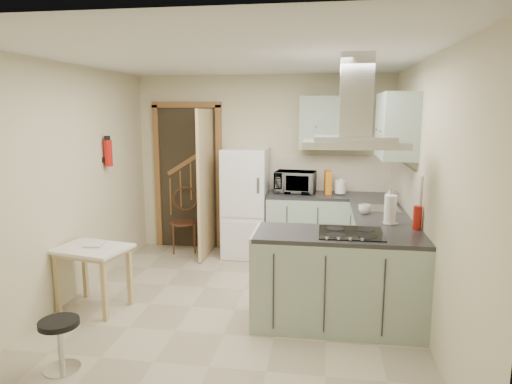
% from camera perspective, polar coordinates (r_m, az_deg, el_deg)
% --- Properties ---
extents(floor, '(4.20, 4.20, 0.00)m').
position_cam_1_polar(floor, '(4.83, -2.63, -14.46)').
color(floor, tan).
rests_on(floor, ground).
extents(ceiling, '(4.20, 4.20, 0.00)m').
position_cam_1_polar(ceiling, '(4.42, -2.90, 16.48)').
color(ceiling, silver).
rests_on(ceiling, back_wall).
extents(back_wall, '(3.60, 0.00, 3.60)m').
position_cam_1_polar(back_wall, '(6.51, 0.87, 3.45)').
color(back_wall, beige).
rests_on(back_wall, floor).
extents(left_wall, '(0.00, 4.20, 4.20)m').
position_cam_1_polar(left_wall, '(5.12, -22.91, 0.80)').
color(left_wall, beige).
rests_on(left_wall, floor).
extents(right_wall, '(0.00, 4.20, 4.20)m').
position_cam_1_polar(right_wall, '(4.47, 20.48, -0.31)').
color(right_wall, beige).
rests_on(right_wall, floor).
extents(doorway, '(1.10, 0.12, 2.10)m').
position_cam_1_polar(doorway, '(6.74, -8.48, 1.85)').
color(doorway, brown).
rests_on(doorway, floor).
extents(fridge, '(0.60, 0.60, 1.50)m').
position_cam_1_polar(fridge, '(6.33, -1.30, -1.34)').
color(fridge, white).
rests_on(fridge, floor).
extents(counter_back, '(1.08, 0.60, 0.90)m').
position_cam_1_polar(counter_back, '(6.31, 6.45, -4.24)').
color(counter_back, '#9EB2A0').
rests_on(counter_back, floor).
extents(counter_right, '(0.60, 1.95, 0.90)m').
position_cam_1_polar(counter_right, '(5.69, 14.71, -6.12)').
color(counter_right, '#9EB2A0').
rests_on(counter_right, floor).
extents(splashback, '(1.68, 0.02, 0.50)m').
position_cam_1_polar(splashback, '(6.45, 9.34, 2.36)').
color(splashback, beige).
rests_on(splashback, counter_back).
extents(wall_cabinet_back, '(0.85, 0.35, 0.70)m').
position_cam_1_polar(wall_cabinet_back, '(6.23, 9.45, 8.54)').
color(wall_cabinet_back, '#9EB2A0').
rests_on(wall_cabinet_back, back_wall).
extents(wall_cabinet_right, '(0.35, 0.90, 0.70)m').
position_cam_1_polar(wall_cabinet_right, '(5.22, 17.10, 7.94)').
color(wall_cabinet_right, '#9EB2A0').
rests_on(wall_cabinet_right, right_wall).
extents(peninsula, '(1.55, 0.65, 0.90)m').
position_cam_1_polar(peninsula, '(4.42, 10.25, -10.73)').
color(peninsula, '#9EB2A0').
rests_on(peninsula, floor).
extents(hob, '(0.58, 0.50, 0.01)m').
position_cam_1_polar(hob, '(4.28, 11.78, -5.04)').
color(hob, black).
rests_on(hob, peninsula).
extents(extractor_hood, '(0.90, 0.55, 0.10)m').
position_cam_1_polar(extractor_hood, '(4.15, 12.19, 5.88)').
color(extractor_hood, silver).
rests_on(extractor_hood, ceiling).
extents(sink, '(0.45, 0.40, 0.01)m').
position_cam_1_polar(sink, '(5.41, 15.12, -2.00)').
color(sink, silver).
rests_on(sink, counter_right).
extents(fire_extinguisher, '(0.10, 0.10, 0.32)m').
position_cam_1_polar(fire_extinguisher, '(5.85, -18.00, 4.64)').
color(fire_extinguisher, '#B2140F').
rests_on(fire_extinguisher, left_wall).
extents(drop_leaf_table, '(0.79, 0.65, 0.65)m').
position_cam_1_polar(drop_leaf_table, '(5.02, -19.59, -10.08)').
color(drop_leaf_table, tan).
rests_on(drop_leaf_table, floor).
extents(bentwood_chair, '(0.48, 0.48, 0.84)m').
position_cam_1_polar(bentwood_chair, '(6.66, -9.07, -3.80)').
color(bentwood_chair, '#55281C').
rests_on(bentwood_chair, floor).
extents(stool, '(0.38, 0.38, 0.41)m').
position_cam_1_polar(stool, '(4.06, -23.25, -17.14)').
color(stool, black).
rests_on(stool, floor).
extents(microwave, '(0.57, 0.42, 0.29)m').
position_cam_1_polar(microwave, '(6.26, 4.93, 1.26)').
color(microwave, black).
rests_on(microwave, counter_back).
extents(kettle, '(0.19, 0.19, 0.22)m').
position_cam_1_polar(kettle, '(6.20, 10.52, 0.66)').
color(kettle, white).
rests_on(kettle, counter_back).
extents(cereal_box, '(0.11, 0.22, 0.31)m').
position_cam_1_polar(cereal_box, '(6.23, 8.97, 1.22)').
color(cereal_box, orange).
rests_on(cereal_box, counter_back).
extents(soap_bottle, '(0.12, 0.12, 0.22)m').
position_cam_1_polar(soap_bottle, '(5.61, 16.36, -0.56)').
color(soap_bottle, silver).
rests_on(soap_bottle, counter_right).
extents(paper_towel, '(0.15, 0.15, 0.30)m').
position_cam_1_polar(paper_towel, '(4.71, 16.43, -2.07)').
color(paper_towel, white).
rests_on(paper_towel, counter_right).
extents(cup, '(0.14, 0.14, 0.10)m').
position_cam_1_polar(cup, '(5.10, 13.43, -2.12)').
color(cup, silver).
rests_on(cup, counter_right).
extents(red_bottle, '(0.10, 0.10, 0.23)m').
position_cam_1_polar(red_bottle, '(4.57, 19.52, -3.06)').
color(red_bottle, '#A9190E').
rests_on(red_bottle, peninsula).
extents(book, '(0.20, 0.25, 0.10)m').
position_cam_1_polar(book, '(5.01, -20.45, -5.64)').
color(book, maroon).
rests_on(book, drop_leaf_table).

